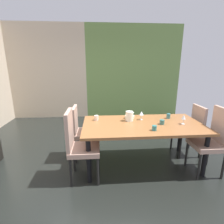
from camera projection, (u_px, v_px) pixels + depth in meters
name	position (u px, v px, depth m)	size (l,w,h in m)	color
ground_plane	(95.00, 163.00, 3.08)	(5.40, 5.86, 0.02)	black
back_panel_interior	(47.00, 72.00, 5.34)	(2.42, 0.10, 2.84)	beige
garden_window_panel	(133.00, 72.00, 5.55)	(2.98, 0.10, 2.84)	#6A8B4A
dining_table	(143.00, 128.00, 2.87)	(1.94, 1.03, 0.74)	#935C33
chair_left_near	(78.00, 143.00, 2.52)	(0.45, 0.44, 1.06)	tan
chair_left_far	(82.00, 130.00, 3.12)	(0.45, 0.44, 0.97)	tan
chair_right_near	(213.00, 138.00, 2.68)	(0.44, 0.44, 1.06)	tan
chair_right_far	(191.00, 127.00, 3.27)	(0.44, 0.44, 0.94)	tan
wine_glass_near_window	(141.00, 113.00, 3.03)	(0.08, 0.08, 0.15)	silver
wine_glass_center	(184.00, 117.00, 2.81)	(0.07, 0.07, 0.16)	silver
serving_bowl_north	(130.00, 117.00, 3.13)	(0.17, 0.17, 0.05)	#ECE5C4
cup_corner	(168.00, 116.00, 3.12)	(0.07, 0.07, 0.09)	#326C71
cup_west	(162.00, 122.00, 2.82)	(0.08, 0.08, 0.07)	#366D68
cup_right	(96.00, 118.00, 3.02)	(0.07, 0.07, 0.08)	silver
cup_east	(154.00, 128.00, 2.56)	(0.07, 0.07, 0.07)	#2F7171
pitcher_south	(129.00, 116.00, 2.97)	(0.14, 0.13, 0.17)	white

